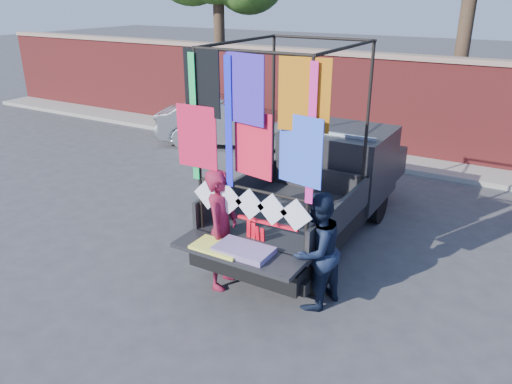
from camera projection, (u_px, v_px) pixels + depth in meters
The scene contains 8 objects.
ground at pixel (272, 276), 7.64m from camera, with size 90.00×90.00×0.00m, color #38383A.
brick_wall at pixel (404, 106), 12.74m from camera, with size 30.00×0.45×2.61m.
curb at pixel (391, 161), 12.65m from camera, with size 30.00×1.20×0.12m, color gray.
pickup_truck at pixel (326, 181), 9.04m from camera, with size 2.16×5.42×3.41m.
sedan at pixel (229, 122), 13.98m from camera, with size 1.39×3.98×1.31m, color #BABEC1.
woman at pixel (222, 229), 7.12m from camera, with size 0.66×0.43×1.80m, color maroon.
man at pixel (316, 251), 6.66m from camera, with size 0.81×0.63×1.67m, color #141D33.
streamer_bundle at pixel (261, 234), 6.90m from camera, with size 0.92×0.07×0.63m.
Camera 1 is at (3.14, -5.82, 4.06)m, focal length 35.00 mm.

